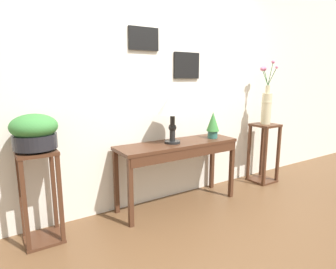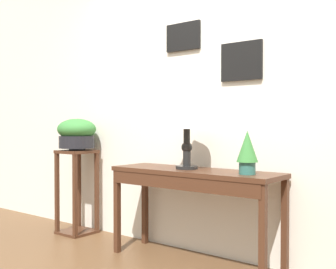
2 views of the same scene
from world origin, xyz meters
name	(u,v)px [view 1 (image 1 of 2)]	position (x,y,z in m)	size (l,w,h in m)	color
ground_plane	(246,249)	(0.00, 0.00, 0.00)	(12.00, 12.00, 0.01)	brown
back_wall_with_art	(163,81)	(0.00, 1.34, 1.40)	(9.00, 0.13, 2.80)	silver
console_table	(179,151)	(0.00, 1.02, 0.64)	(1.40, 0.42, 0.73)	#472819
table_lamp	(173,105)	(-0.07, 1.04, 1.15)	(0.32, 0.32, 0.58)	black
potted_plant_on_console	(213,124)	(0.48, 1.01, 0.90)	(0.15, 0.15, 0.31)	#2D665B
pedestal_stand_left	(40,197)	(-1.43, 1.06, 0.42)	(0.32, 0.32, 0.83)	#472819
planter_bowl_wide_left	(34,131)	(-1.43, 1.06, 1.00)	(0.38, 0.38, 0.31)	black
pedestal_stand_right	(263,153)	(1.43, 1.02, 0.41)	(0.32, 0.32, 0.82)	#472819
flower_vase_tall_right	(266,104)	(1.43, 1.03, 1.09)	(0.14, 0.23, 0.84)	beige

